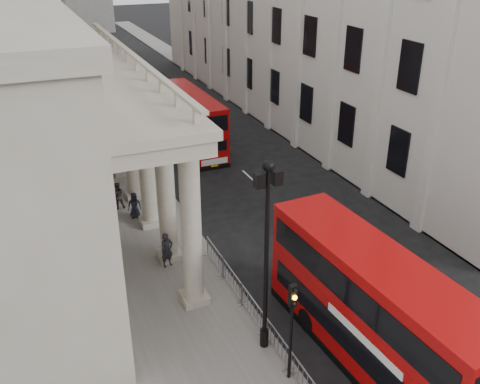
{
  "coord_description": "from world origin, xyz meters",
  "views": [
    {
      "loc": [
        -8.34,
        -11.55,
        15.51
      ],
      "look_at": [
        2.12,
        12.92,
        2.76
      ],
      "focal_mm": 40.0,
      "sensor_mm": 36.0,
      "label": 1
    }
  ],
  "objects": [
    {
      "name": "bus_far",
      "position": [
        4.13,
        27.6,
        2.32
      ],
      "size": [
        2.58,
        10.32,
        4.45
      ],
      "rotation": [
        0.0,
        0.0,
        0.01
      ],
      "color": "#A40708",
      "rests_on": "ground"
    },
    {
      "name": "pedestrian_b",
      "position": [
        -3.64,
        18.82,
        1.0
      ],
      "size": [
        0.86,
        0.68,
        1.75
      ],
      "primitive_type": "imported",
      "rotation": [
        0.0,
        0.0,
        3.13
      ],
      "color": "black",
      "rests_on": "sidewalk_west"
    },
    {
      "name": "pedestrian_c",
      "position": [
        -2.94,
        17.26,
        0.93
      ],
      "size": [
        0.87,
        0.64,
        1.61
      ],
      "primitive_type": "imported",
      "rotation": [
        0.0,
        0.0,
        6.1
      ],
      "color": "black",
      "rests_on": "sidewalk_west"
    },
    {
      "name": "sidewalk_east",
      "position": [
        13.5,
        30.0,
        0.06
      ],
      "size": [
        3.0,
        140.0,
        0.12
      ],
      "primitive_type": "cube",
      "color": "slate",
      "rests_on": "ground"
    },
    {
      "name": "bus_near",
      "position": [
        2.94,
        1.71,
        2.52
      ],
      "size": [
        3.28,
        11.31,
        4.83
      ],
      "rotation": [
        0.0,
        0.0,
        0.05
      ],
      "color": "#AB0708",
      "rests_on": "ground"
    },
    {
      "name": "lamp_post_south",
      "position": [
        -0.6,
        4.0,
        4.91
      ],
      "size": [
        1.05,
        0.44,
        8.32
      ],
      "color": "black",
      "rests_on": "sidewalk_west"
    },
    {
      "name": "traffic_light",
      "position": [
        -0.5,
        1.98,
        3.11
      ],
      "size": [
        0.28,
        0.33,
        4.3
      ],
      "color": "black",
      "rests_on": "sidewalk_west"
    },
    {
      "name": "lamp_post_mid",
      "position": [
        -0.6,
        20.0,
        4.91
      ],
      "size": [
        1.05,
        0.44,
        8.32
      ],
      "color": "black",
      "rests_on": "sidewalk_west"
    },
    {
      "name": "lamp_post_north",
      "position": [
        -0.6,
        36.0,
        4.91
      ],
      "size": [
        1.05,
        0.44,
        8.32
      ],
      "color": "black",
      "rests_on": "sidewalk_west"
    },
    {
      "name": "pedestrian_a",
      "position": [
        -2.62,
        11.34,
        1.06
      ],
      "size": [
        0.79,
        0.63,
        1.89
      ],
      "primitive_type": "imported",
      "rotation": [
        0.0,
        0.0,
        0.29
      ],
      "color": "black",
      "rests_on": "sidewalk_west"
    },
    {
      "name": "kerb",
      "position": [
        -0.05,
        30.0,
        0.07
      ],
      "size": [
        0.2,
        140.0,
        0.14
      ],
      "primitive_type": "cube",
      "color": "slate",
      "rests_on": "ground"
    },
    {
      "name": "sidewalk_west",
      "position": [
        -3.0,
        30.0,
        0.06
      ],
      "size": [
        6.0,
        140.0,
        0.12
      ],
      "primitive_type": "cube",
      "color": "slate",
      "rests_on": "ground"
    },
    {
      "name": "crowd_barriers",
      "position": [
        -0.35,
        2.23,
        0.67
      ],
      "size": [
        0.5,
        18.75,
        1.1
      ],
      "color": "gray",
      "rests_on": "sidewalk_west"
    }
  ]
}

